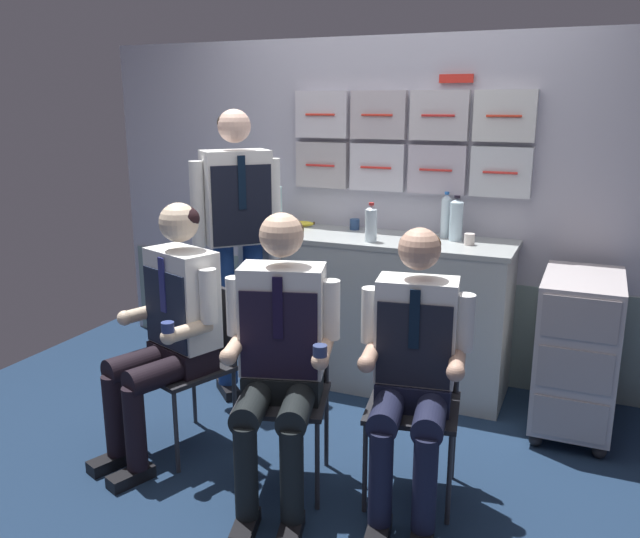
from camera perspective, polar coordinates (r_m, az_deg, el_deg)
ground at (r=3.40m, az=-0.99°, el=-17.01°), size 4.80×4.80×0.04m
galley_bulkhead at (r=4.25m, az=6.67°, el=5.07°), size 4.20×0.14×2.15m
galley_counter at (r=4.13m, az=4.76°, el=-3.64°), size 1.68×0.53×0.95m
service_trolley at (r=3.78m, az=21.59°, el=-6.53°), size 0.40×0.65×0.87m
folding_chair_left at (r=3.45m, az=-10.61°, el=-6.79°), size 0.52×0.52×0.84m
crew_member_left at (r=3.30m, az=-13.00°, el=-4.38°), size 0.55×0.69×1.28m
folding_chair_center at (r=3.09m, az=-2.95°, el=-9.07°), size 0.50×0.50×0.84m
crew_member_center at (r=2.87m, az=-3.53°, el=-6.74°), size 0.54×0.69×1.29m
folding_chair_right at (r=3.04m, az=8.40°, el=-9.66°), size 0.46×0.46×0.84m
crew_member_right at (r=2.83m, az=8.17°, el=-7.98°), size 0.49×0.63×1.24m
crew_member_standing at (r=3.88m, az=-7.23°, el=3.56°), size 0.42×0.43×1.72m
water_bottle_tall at (r=3.85m, az=4.49°, el=4.00°), size 0.07×0.07×0.23m
sparkling_bottle_green at (r=4.29m, az=-3.84°, el=5.59°), size 0.08×0.08×0.31m
water_bottle_clear at (r=3.95m, az=11.84°, el=4.28°), size 0.08×0.08×0.27m
water_bottle_blue_cap at (r=4.04m, az=10.96°, el=4.59°), size 0.06×0.06×0.28m
paper_cup_blue at (r=3.76m, az=9.12°, el=2.43°), size 0.07×0.07×0.06m
coffee_cup_spare at (r=3.86m, az=12.95°, el=2.59°), size 0.06×0.06×0.07m
espresso_cup_small at (r=4.23m, az=3.05°, el=3.96°), size 0.06×0.06×0.07m
snack_banana at (r=4.32m, az=-1.64°, el=3.98°), size 0.17×0.10×0.04m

